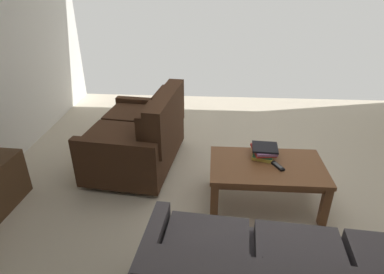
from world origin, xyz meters
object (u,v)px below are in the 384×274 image
Objects in this scene: tv_remote at (278,166)px; book_stack at (264,151)px; coffee_table at (267,171)px; loveseat_near at (141,136)px.

book_stack is at bearing -61.40° from tv_remote.
coffee_table is 3.61× the size of book_stack.
loveseat_near reaches higher than book_stack.
tv_remote is at bearing 154.81° from loveseat_near.
book_stack is (-1.32, 0.48, 0.13)m from loveseat_near.
loveseat_near is 8.43× the size of tv_remote.
book_stack reaches higher than coffee_table.
tv_remote is (-1.42, 0.67, 0.08)m from loveseat_near.
loveseat_near is at bearing -19.89° from book_stack.
book_stack is at bearing -83.68° from coffee_table.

